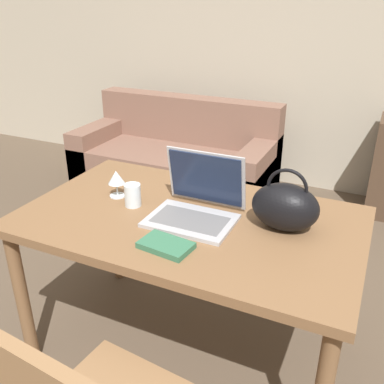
{
  "coord_description": "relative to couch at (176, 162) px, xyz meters",
  "views": [
    {
      "loc": [
        0.6,
        -0.9,
        1.63
      ],
      "look_at": [
        -0.09,
        0.58,
        0.88
      ],
      "focal_mm": 40.0,
      "sensor_mm": 36.0,
      "label": 1
    }
  ],
  "objects": [
    {
      "name": "laptop",
      "position": [
        0.94,
        -1.64,
        0.54
      ],
      "size": [
        0.36,
        0.32,
        0.27
      ],
      "color": "#ADADB2",
      "rests_on": "dining_table"
    },
    {
      "name": "handbag",
      "position": [
        1.31,
        -1.6,
        0.57
      ],
      "size": [
        0.27,
        0.18,
        0.26
      ],
      "color": "black",
      "rests_on": "dining_table"
    },
    {
      "name": "wall_back",
      "position": [
        1.02,
        0.67,
        1.06
      ],
      "size": [
        10.0,
        0.06,
        2.7
      ],
      "color": "#BCB29E",
      "rests_on": "ground_plane"
    },
    {
      "name": "book",
      "position": [
        0.95,
        -1.93,
        0.48
      ],
      "size": [
        0.21,
        0.14,
        0.02
      ],
      "rotation": [
        0.0,
        0.0,
        -0.12
      ],
      "color": "#336B4C",
      "rests_on": "dining_table"
    },
    {
      "name": "couch",
      "position": [
        0.0,
        0.0,
        0.0
      ],
      "size": [
        1.7,
        0.79,
        0.82
      ],
      "color": "#7F5B4C",
      "rests_on": "ground_plane"
    },
    {
      "name": "wine_glass",
      "position": [
        0.52,
        -1.63,
        0.56
      ],
      "size": [
        0.08,
        0.08,
        0.13
      ],
      "color": "silver",
      "rests_on": "dining_table"
    },
    {
      "name": "dining_table",
      "position": [
        0.92,
        -1.67,
        0.39
      ],
      "size": [
        1.46,
        0.88,
        0.76
      ],
      "color": "brown",
      "rests_on": "ground_plane"
    },
    {
      "name": "drinking_glass",
      "position": [
        0.64,
        -1.68,
        0.52
      ],
      "size": [
        0.08,
        0.08,
        0.1
      ],
      "color": "silver",
      "rests_on": "dining_table"
    }
  ]
}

